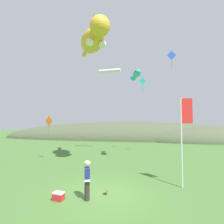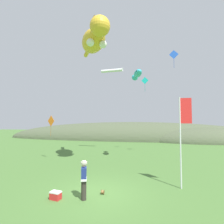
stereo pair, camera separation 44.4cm
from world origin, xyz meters
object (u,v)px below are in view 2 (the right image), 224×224
object	(u,v)px
picnic_cooler	(56,195)
festival_banner_pole	(183,128)
kite_tube_streamer	(112,71)
festival_attendant	(84,179)
kite_diamond_orange	(51,121)
kite_fish_windsock	(137,74)
kite_diamond_blue	(174,55)
kite_spool	(103,192)
kite_giant_cat	(95,39)
kite_diamond_teal	(145,81)

from	to	relation	value
picnic_cooler	festival_banner_pole	xyz separation A→B (m)	(6.16, 2.41, 3.06)
kite_tube_streamer	festival_banner_pole	bearing A→B (deg)	-60.63
festival_attendant	festival_banner_pole	distance (m)	5.81
kite_diamond_orange	kite_fish_windsock	bearing A→B (deg)	4.84
festival_attendant	festival_banner_pole	bearing A→B (deg)	24.58
festival_attendant	picnic_cooler	xyz separation A→B (m)	(-1.30, -0.18, -0.77)
festival_banner_pole	kite_diamond_blue	bearing A→B (deg)	83.15
festival_attendant	kite_fish_windsock	xyz separation A→B (m)	(2.22, 7.96, 6.95)
kite_diamond_orange	kite_diamond_blue	bearing A→B (deg)	14.26
kite_spool	kite_tube_streamer	bearing A→B (deg)	97.90
festival_attendant	festival_banner_pole	world-z (taller)	festival_banner_pole
kite_spool	kite_giant_cat	size ratio (longest dim) A/B	0.03
kite_diamond_teal	kite_giant_cat	bearing A→B (deg)	-121.72
kite_diamond_blue	kite_diamond_orange	size ratio (longest dim) A/B	0.94
festival_banner_pole	kite_fish_windsock	bearing A→B (deg)	114.71
kite_fish_windsock	kite_tube_streamer	size ratio (longest dim) A/B	0.88
festival_banner_pole	kite_fish_windsock	size ratio (longest dim) A/B	2.11
festival_attendant	kite_diamond_blue	distance (m)	15.06
kite_fish_windsock	kite_diamond_teal	bearing A→B (deg)	81.86
festival_attendant	kite_tube_streamer	distance (m)	15.26
kite_spool	kite_diamond_teal	world-z (taller)	kite_diamond_teal
festival_attendant	festival_banner_pole	xyz separation A→B (m)	(4.86, 2.22, 2.28)
picnic_cooler	festival_banner_pole	distance (m)	7.29
picnic_cooler	festival_attendant	bearing A→B (deg)	7.99
kite_diamond_orange	kite_diamond_teal	bearing A→B (deg)	33.46
kite_spool	picnic_cooler	world-z (taller)	picnic_cooler
kite_giant_cat	kite_tube_streamer	xyz separation A→B (m)	(0.40, 6.28, -0.94)
kite_spool	kite_fish_windsock	bearing A→B (deg)	78.23
festival_attendant	kite_spool	bearing A→B (deg)	46.55
kite_spool	kite_diamond_orange	distance (m)	9.89
festival_banner_pole	kite_fish_windsock	xyz separation A→B (m)	(-2.64, 5.73, 4.67)
picnic_cooler	kite_giant_cat	bearing A→B (deg)	90.03
kite_giant_cat	kite_diamond_blue	bearing A→B (deg)	29.60
kite_diamond_blue	kite_spool	bearing A→B (deg)	-118.30
kite_diamond_blue	kite_diamond_teal	xyz separation A→B (m)	(-2.87, 2.84, -1.88)
festival_banner_pole	kite_diamond_orange	world-z (taller)	festival_banner_pole
kite_giant_cat	kite_fish_windsock	world-z (taller)	kite_giant_cat
kite_tube_streamer	kite_spool	bearing A→B (deg)	-82.10
kite_diamond_blue	kite_diamond_teal	world-z (taller)	kite_diamond_blue
kite_giant_cat	kite_tube_streamer	bearing A→B (deg)	86.33
picnic_cooler	kite_diamond_orange	distance (m)	9.38
kite_spool	kite_diamond_teal	bearing A→B (deg)	79.73
kite_spool	picnic_cooler	distance (m)	2.23
kite_spool	kite_diamond_blue	world-z (taller)	kite_diamond_blue
kite_fish_windsock	kite_tube_streamer	distance (m)	5.77
kite_giant_cat	kite_diamond_orange	bearing A→B (deg)	166.46
kite_spool	kite_diamond_orange	bearing A→B (deg)	135.15
kite_giant_cat	kite_tube_streamer	world-z (taller)	kite_giant_cat
picnic_cooler	kite_diamond_blue	world-z (taller)	kite_diamond_blue
kite_spool	kite_tube_streamer	distance (m)	15.22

